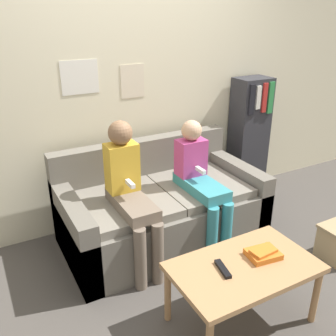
# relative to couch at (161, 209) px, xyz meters

# --- Properties ---
(ground_plane) EXTENTS (10.00, 10.00, 0.00)m
(ground_plane) POSITION_rel_couch_xyz_m (0.00, -0.57, -0.29)
(ground_plane) COLOR #4C4742
(wall_back) EXTENTS (8.00, 0.06, 2.60)m
(wall_back) POSITION_rel_couch_xyz_m (-0.00, 0.55, 1.01)
(wall_back) COLOR beige
(wall_back) RESTS_ON ground_plane
(couch) EXTENTS (1.69, 0.91, 0.83)m
(couch) POSITION_rel_couch_xyz_m (0.00, 0.00, 0.00)
(couch) COLOR #6B665B
(couch) RESTS_ON ground_plane
(coffee_table) EXTENTS (0.91, 0.55, 0.44)m
(coffee_table) POSITION_rel_couch_xyz_m (0.01, -1.11, 0.11)
(coffee_table) COLOR #AD7F51
(coffee_table) RESTS_ON ground_plane
(person_left) EXTENTS (0.24, 0.61, 1.16)m
(person_left) POSITION_rel_couch_xyz_m (-0.36, -0.20, 0.37)
(person_left) COLOR #756656
(person_left) RESTS_ON ground_plane
(person_right) EXTENTS (0.24, 0.61, 1.07)m
(person_right) POSITION_rel_couch_xyz_m (0.26, -0.22, 0.32)
(person_right) COLOR teal
(person_right) RESTS_ON ground_plane
(tv_remote) EXTENTS (0.07, 0.17, 0.02)m
(tv_remote) POSITION_rel_couch_xyz_m (-0.14, -1.09, 0.17)
(tv_remote) COLOR black
(tv_remote) RESTS_ON coffee_table
(book_stack) EXTENTS (0.22, 0.18, 0.06)m
(book_stack) POSITION_rel_couch_xyz_m (0.16, -1.10, 0.18)
(book_stack) COLOR orange
(book_stack) RESTS_ON coffee_table
(bookshelf) EXTENTS (0.37, 0.28, 1.27)m
(bookshelf) POSITION_rel_couch_xyz_m (1.26, 0.37, 0.35)
(bookshelf) COLOR #2D2D33
(bookshelf) RESTS_ON ground_plane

